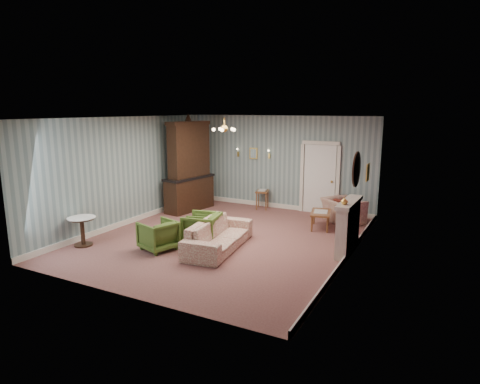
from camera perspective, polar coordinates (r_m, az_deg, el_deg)
The scene contains 27 objects.
floor at distance 10.01m, azimuth -2.08°, elevation -6.49°, with size 7.00×7.00×0.00m, color #83544C.
ceiling at distance 9.51m, azimuth -2.21°, elevation 10.36°, with size 7.00×7.00×0.00m, color white.
wall_back at distance 12.78m, azimuth 5.60°, elevation 4.11°, with size 6.00×6.00×0.00m, color slate.
wall_front at distance 6.89m, azimuth -16.61°, elevation -2.79°, with size 6.00×6.00×0.00m, color slate.
wall_left at distance 11.41m, azimuth -15.40°, elevation 2.85°, with size 7.00×7.00×0.00m, color slate.
wall_right at distance 8.61m, azimuth 15.53°, elevation 0.09°, with size 7.00×7.00×0.00m, color slate.
wall_right_floral at distance 8.61m, azimuth 15.43°, elevation 0.10°, with size 7.00×7.00×0.00m, color #A6535F.
door at distance 12.38m, azimuth 11.10°, elevation 1.97°, with size 1.12×0.12×2.16m, color white, non-canonical shape.
olive_chair_a at distance 9.29m, azimuth -11.38°, elevation -5.77°, with size 0.71×0.67×0.73m, color #425F21.
olive_chair_b at distance 9.56m, azimuth -5.35°, elevation -4.90°, with size 0.77×0.72×0.80m, color #425F21.
olive_chair_c at distance 10.14m, azimuth -5.27°, elevation -4.36°, with size 0.64×0.60×0.65m, color #425F21.
sofa_chintz at distance 9.17m, azimuth -2.99°, elevation -5.36°, with size 2.22×0.65×0.87m, color brown.
wingback_chair at distance 11.60m, azimuth 14.28°, elevation -2.02°, with size 1.02×0.66×0.89m, color brown.
dresser at distance 12.55m, azimuth -7.18°, elevation 3.94°, with size 0.60×1.74×2.90m, color black, non-canonical shape.
fireplace at distance 9.22m, azimuth 14.90°, elevation -4.70°, with size 0.30×1.40×1.16m, color beige, non-canonical shape.
mantel_vase at distance 8.69m, azimuth 14.42°, elevation -1.22°, with size 0.15×0.15×0.15m, color gold.
oval_mirror at distance 8.94m, azimuth 15.95°, elevation 3.08°, with size 0.04×0.76×0.84m, color white, non-canonical shape.
framed_print at distance 10.28m, azimuth 17.45°, elevation 2.65°, with size 0.04×0.34×0.42m, color gold, non-canonical shape.
coffee_table at distance 10.97m, azimuth 11.20°, elevation -3.85°, with size 0.49×0.88×0.45m, color brown, non-canonical shape.
side_table_black at distance 10.38m, azimuth 15.02°, elevation -4.63°, with size 0.37×0.37×0.55m, color black, non-canonical shape.
pedestal_table at distance 10.06m, azimuth -21.18°, elevation -5.16°, with size 0.62×0.62×0.68m, color black, non-canonical shape.
nesting_table at distance 12.83m, azimuth 3.14°, elevation -0.98°, with size 0.38×0.48×0.63m, color brown, non-canonical shape.
gilt_mirror_back at distance 13.07m, azimuth 1.88°, elevation 5.42°, with size 0.28×0.06×0.36m, color gold, non-canonical shape.
sconce_left at distance 13.30m, azimuth -0.31°, elevation 5.54°, with size 0.16×0.12×0.30m, color gold, non-canonical shape.
sconce_right at distance 12.83m, azimuth 4.07°, elevation 5.28°, with size 0.16×0.12×0.30m, color gold, non-canonical shape.
chandelier at distance 9.52m, azimuth -2.20°, elevation 8.73°, with size 0.56×0.56×0.36m, color gold, non-canonical shape.
burgundy_cushion at distance 11.46m, azimuth 13.87°, elevation -1.99°, with size 0.38×0.10×0.38m, color maroon.
Camera 1 is at (4.68, -8.28, 3.10)m, focal length 30.47 mm.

